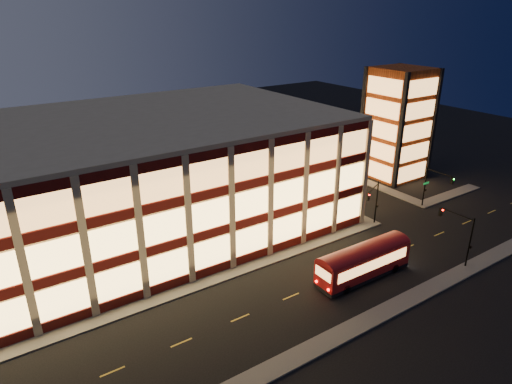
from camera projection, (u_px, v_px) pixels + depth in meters
ground at (226, 281)px, 48.04m from camera, size 200.00×200.00×0.00m
sidewalk_office_south at (196, 285)px, 47.21m from camera, size 54.00×2.00×0.15m
sidewalk_office_east at (295, 187)px, 72.98m from camera, size 2.00×30.00×0.15m
sidewalk_tower_south at (448, 195)px, 69.57m from camera, size 14.00×2.00×0.15m
sidewalk_tower_west at (345, 173)px, 78.70m from camera, size 2.00×30.00×0.15m
sidewalk_near at (305, 353)px, 38.05m from camera, size 100.00×2.00×0.15m
office_building at (135, 176)px, 56.72m from camera, size 50.45×30.45×14.50m
stair_tower at (397, 124)px, 74.56m from camera, size 8.60×8.60×18.00m
traffic_signal_far at (374, 198)px, 58.21m from camera, size 3.79×1.87×6.00m
traffic_signal_right at (434, 183)px, 63.43m from camera, size 1.20×4.37×6.00m
traffic_signal_near at (459, 229)px, 50.25m from camera, size 0.32×4.45×6.00m
trolley_bus at (364, 260)px, 47.99m from camera, size 11.26×3.06×3.80m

